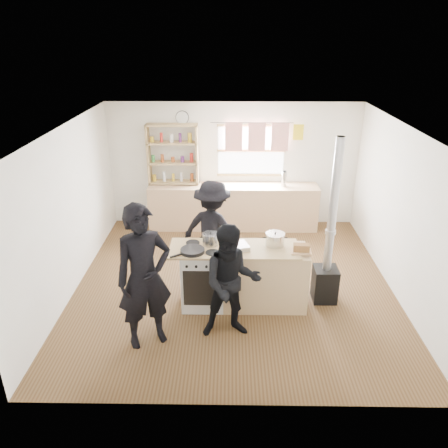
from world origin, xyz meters
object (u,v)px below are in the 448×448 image
at_px(flue_heater, 327,262).
at_px(person_near_left, 144,277).
at_px(cooking_island, 244,276).
at_px(skillet_greens, 192,250).
at_px(person_near_right, 231,283).
at_px(thermos, 284,179).
at_px(stockpot_counter, 275,239).
at_px(roast_tray, 236,246).
at_px(bread_board, 301,249).
at_px(person_far, 213,230).
at_px(stockpot_stove, 211,239).

xyz_separation_m(flue_heater, person_near_left, (-2.49, -1.00, 0.32)).
xyz_separation_m(cooking_island, person_near_left, (-1.26, -0.87, 0.50)).
bearing_deg(skillet_greens, person_near_right, -46.28).
distance_m(thermos, person_near_left, 4.22).
distance_m(cooking_island, stockpot_counter, 0.71).
bearing_deg(roast_tray, skillet_greens, -169.35).
xyz_separation_m(bread_board, person_near_right, (-0.97, -0.60, -0.19)).
relative_size(roast_tray, bread_board, 1.32).
bearing_deg(person_near_right, stockpot_counter, 45.69).
relative_size(flue_heater, person_far, 1.53).
distance_m(person_near_left, person_far, 1.89).
distance_m(stockpot_stove, person_far, 0.76).
relative_size(flue_heater, person_near_left, 1.30).
bearing_deg(person_near_left, thermos, 33.11).
distance_m(thermos, cooking_island, 2.96).
xyz_separation_m(stockpot_counter, bread_board, (0.35, -0.21, -0.04)).
bearing_deg(stockpot_counter, bread_board, -30.70).
height_order(roast_tray, flue_heater, flue_heater).
xyz_separation_m(stockpot_stove, flue_heater, (1.71, 0.01, -0.37)).
xyz_separation_m(skillet_greens, flue_heater, (1.95, 0.26, -0.31)).
bearing_deg(person_far, cooking_island, 142.23).
height_order(thermos, person_near_right, person_near_right).
relative_size(skillet_greens, flue_heater, 0.19).
height_order(roast_tray, stockpot_counter, stockpot_counter).
bearing_deg(cooking_island, person_far, 119.67).
bearing_deg(bread_board, skillet_greens, -178.91).
distance_m(thermos, flue_heater, 2.70).
distance_m(thermos, stockpot_counter, 2.71).
relative_size(skillet_greens, stockpot_counter, 1.71).
bearing_deg(bread_board, roast_tray, 174.55).
distance_m(stockpot_counter, person_near_right, 1.04).
bearing_deg(person_near_left, stockpot_counter, 3.00).
bearing_deg(roast_tray, stockpot_counter, 12.19).
relative_size(cooking_island, person_far, 1.20).
xyz_separation_m(cooking_island, person_near_right, (-0.18, -0.71, 0.33)).
xyz_separation_m(stockpot_stove, stockpot_counter, (0.92, -0.01, 0.01)).
relative_size(roast_tray, flue_heater, 0.15).
bearing_deg(person_near_left, stockpot_stove, 24.91).
relative_size(roast_tray, person_near_right, 0.24).
distance_m(skillet_greens, bread_board, 1.51).
height_order(skillet_greens, person_near_right, person_near_right).
xyz_separation_m(cooking_island, stockpot_stove, (-0.48, 0.11, 0.55)).
bearing_deg(flue_heater, thermos, 97.81).
distance_m(skillet_greens, stockpot_stove, 0.35).
height_order(bread_board, flue_heater, flue_heater).
bearing_deg(cooking_island, flue_heater, 5.85).
distance_m(stockpot_counter, flue_heater, 0.87).
relative_size(person_near_left, person_far, 1.18).
xyz_separation_m(person_near_right, person_far, (-0.30, 1.55, 0.02)).
distance_m(skillet_greens, person_near_left, 0.91).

